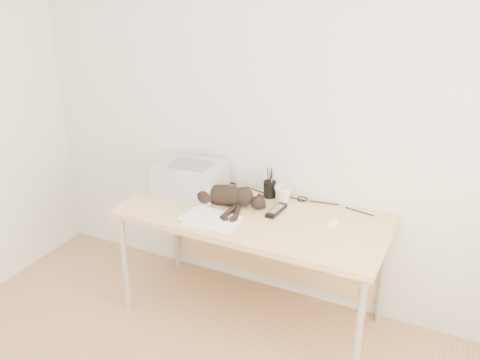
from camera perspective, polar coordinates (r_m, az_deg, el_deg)
The scene contains 11 objects.
wall_back at distance 3.29m, azimuth 4.09°, elevation 7.72°, with size 3.50×3.50×0.00m, color white.
desk at distance 3.32m, azimuth 1.96°, elevation -5.06°, with size 1.60×0.70×0.74m.
printer at distance 3.45m, azimuth -5.26°, elevation 0.22°, with size 0.44×0.39×0.19m.
papers at distance 3.12m, azimuth -3.13°, elevation -4.21°, with size 0.36×0.27×0.01m.
cat at distance 3.27m, azimuth -1.77°, elevation -1.73°, with size 0.60×0.28×0.14m.
mug at distance 3.32m, azimuth 4.61°, elevation -1.50°, with size 0.11×0.11×0.10m, color white.
pen_cup at distance 3.38m, azimuth 3.18°, elevation -0.95°, with size 0.08×0.08×0.20m.
remote_grey at distance 3.45m, azimuth 0.30°, elevation -1.14°, with size 0.05×0.20×0.02m, color slate.
remote_black at distance 3.21m, azimuth 3.90°, elevation -3.26°, with size 0.05×0.19×0.02m, color black.
mouse at distance 3.11m, azimuth 9.85°, elevation -4.35°, with size 0.07×0.11×0.04m, color white.
cable_tangle at distance 3.44m, azimuth 3.51°, elevation -1.40°, with size 1.36×0.07×0.01m, color black, non-canonical shape.
Camera 1 is at (1.16, -1.19, 2.20)m, focal length 40.00 mm.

